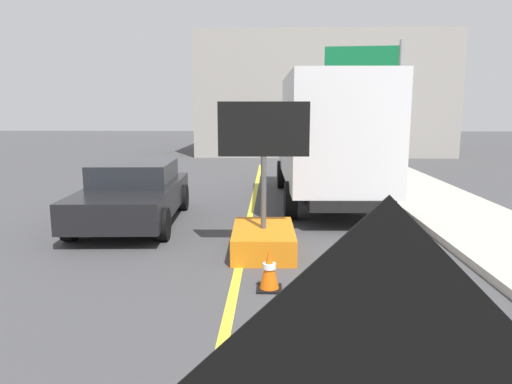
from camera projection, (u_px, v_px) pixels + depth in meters
lane_center_stripe at (215, 378)px, 4.54m from camera, size 0.14×36.00×0.01m
arrow_board_trailer at (263, 226)px, 8.48m from camera, size 1.60×1.83×2.70m
box_truck at (328, 137)px, 12.74m from camera, size 2.68×7.14×3.42m
pickup_car at (134, 193)px, 10.68m from camera, size 2.24×4.51×1.38m
highway_guide_sign at (378, 86)px, 16.88m from camera, size 2.78×0.35×5.00m
far_building_block at (320, 96)px, 28.18m from camera, size 14.18×7.15×6.76m
traffic_cone_mid_lane at (269, 269)px, 6.72m from camera, size 0.36×0.36×0.62m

